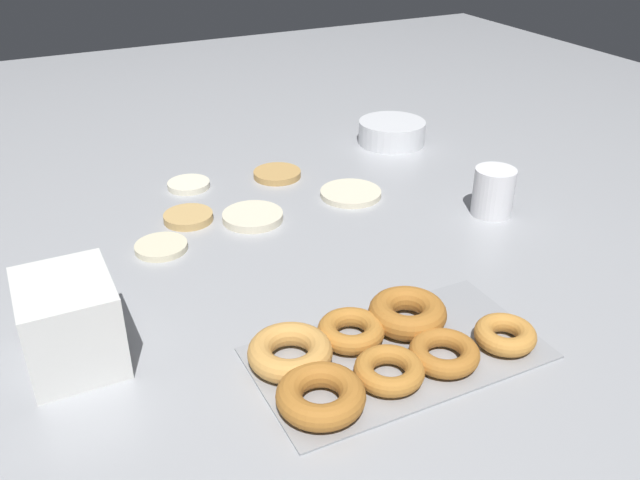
% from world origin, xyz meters
% --- Properties ---
extents(ground_plane, '(3.00, 3.00, 0.00)m').
position_xyz_m(ground_plane, '(0.00, 0.00, 0.00)').
color(ground_plane, '#9EA0A5').
extents(pancake_0, '(0.11, 0.11, 0.01)m').
position_xyz_m(pancake_0, '(-0.06, 0.05, 0.01)').
color(pancake_0, beige).
rests_on(pancake_0, ground_plane).
extents(pancake_1, '(0.08, 0.08, 0.01)m').
position_xyz_m(pancake_1, '(-0.12, 0.24, 0.01)').
color(pancake_1, silver).
rests_on(pancake_1, ground_plane).
extents(pancake_2, '(0.10, 0.10, 0.01)m').
position_xyz_m(pancake_2, '(0.06, 0.21, 0.01)').
color(pancake_2, tan).
rests_on(pancake_2, ground_plane).
extents(pancake_3, '(0.09, 0.09, 0.01)m').
position_xyz_m(pancake_3, '(-0.16, 0.10, 0.01)').
color(pancake_3, tan).
rests_on(pancake_3, ground_plane).
extents(pancake_4, '(0.12, 0.12, 0.01)m').
position_xyz_m(pancake_4, '(0.15, 0.06, 0.01)').
color(pancake_4, beige).
rests_on(pancake_4, ground_plane).
extents(pancake_5, '(0.09, 0.09, 0.01)m').
position_xyz_m(pancake_5, '(-0.24, 0.02, 0.01)').
color(pancake_5, beige).
rests_on(pancake_5, ground_plane).
extents(donut_tray, '(0.38, 0.21, 0.04)m').
position_xyz_m(donut_tray, '(-0.06, -0.40, 0.02)').
color(donut_tray, '#93969B').
rests_on(donut_tray, ground_plane).
extents(batter_bowl, '(0.15, 0.15, 0.05)m').
position_xyz_m(batter_bowl, '(0.38, 0.28, 0.03)').
color(batter_bowl, white).
rests_on(batter_bowl, ground_plane).
extents(container_stack, '(0.12, 0.14, 0.12)m').
position_xyz_m(container_stack, '(-0.41, -0.22, 0.06)').
color(container_stack, white).
rests_on(container_stack, ground_plane).
extents(paper_cup, '(0.07, 0.07, 0.09)m').
position_xyz_m(paper_cup, '(0.35, -0.12, 0.04)').
color(paper_cup, white).
rests_on(paper_cup, ground_plane).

